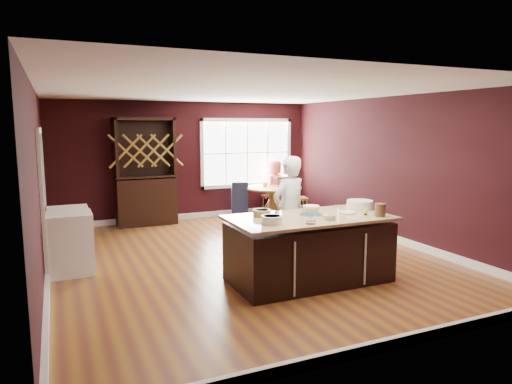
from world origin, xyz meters
TOP-DOWN VIEW (x-y plane):
  - room_shell at (0.00, 0.00)m, footprint 7.00×7.00m
  - window at (1.50, 3.47)m, footprint 2.36×0.10m
  - doorway at (-2.97, 0.60)m, footprint 0.08×1.26m
  - kitchen_island at (0.39, -1.41)m, footprint 2.24×1.17m
  - dining_table at (1.82, 2.64)m, footprint 1.30×1.30m
  - baker at (0.47, -0.66)m, footprint 0.71×0.57m
  - layer_cake at (0.46, -1.33)m, footprint 0.32×0.32m
  - bowl_blue at (-0.29, -1.64)m, footprint 0.27×0.27m
  - bowl_yellow at (-0.21, -1.15)m, footprint 0.25×0.25m
  - bowl_pink at (0.16, -1.84)m, footprint 0.13×0.13m
  - bowl_olive at (0.51, -1.71)m, footprint 0.17×0.17m
  - drinking_glass at (0.80, -1.45)m, footprint 0.07×0.07m
  - dinner_plate at (0.99, -1.42)m, footprint 0.27×0.27m
  - white_tub at (1.36, -1.24)m, footprint 0.39×0.39m
  - stoneware_crock at (1.28, -1.81)m, footprint 0.15×0.15m
  - toy_figurine at (1.14, -1.67)m, footprint 0.05×0.05m
  - rug at (1.82, 2.64)m, footprint 2.23×1.77m
  - chair_east at (2.54, 2.72)m, footprint 0.46×0.48m
  - chair_south at (1.76, 1.85)m, footprint 0.56×0.54m
  - chair_north at (2.15, 3.41)m, footprint 0.51×0.50m
  - seated_woman at (2.11, 3.15)m, footprint 0.78×0.73m
  - high_chair at (1.09, 2.92)m, footprint 0.47×0.47m
  - toddler at (1.07, 2.99)m, footprint 0.18×0.14m
  - table_plate at (2.05, 2.49)m, footprint 0.19×0.19m
  - table_cup at (1.67, 2.79)m, footprint 0.14×0.14m
  - hutch at (-1.00, 3.22)m, footprint 1.27×0.53m
  - washer at (-2.64, 0.28)m, footprint 0.62×0.60m
  - dryer at (-2.64, 0.92)m, footprint 0.60×0.58m

SIDE VIEW (x-z plane):
  - rug at x=1.82m, z-range 0.00..0.01m
  - dryer at x=-2.64m, z-range 0.00..0.87m
  - kitchen_island at x=0.39m, z-range -0.02..0.90m
  - washer at x=-2.64m, z-range 0.00..0.90m
  - high_chair at x=1.09m, z-range 0.00..0.92m
  - chair_north at x=2.15m, z-range 0.00..0.94m
  - chair_east at x=2.54m, z-range 0.00..0.95m
  - chair_south at x=1.76m, z-range 0.00..1.06m
  - dining_table at x=1.82m, z-range 0.16..0.91m
  - seated_woman at x=2.11m, z-range 0.00..1.34m
  - table_plate at x=2.05m, z-range 0.75..0.76m
  - table_cup at x=1.67m, z-range 0.75..0.85m
  - toddler at x=1.07m, z-range 0.68..0.94m
  - baker at x=0.47m, z-range 0.00..1.70m
  - dinner_plate at x=0.99m, z-range 0.92..0.94m
  - bowl_pink at x=0.16m, z-range 0.92..0.97m
  - bowl_olive at x=0.51m, z-range 0.92..0.98m
  - toy_figurine at x=1.14m, z-range 0.92..1.00m
  - bowl_yellow at x=-0.21m, z-range 0.92..1.01m
  - bowl_blue at x=-0.29m, z-range 0.92..1.02m
  - layer_cake at x=0.46m, z-range 0.92..1.05m
  - white_tub at x=1.36m, z-range 0.92..1.05m
  - drinking_glass at x=0.80m, z-range 0.92..1.05m
  - stoneware_crock at x=1.28m, z-range 0.92..1.10m
  - doorway at x=-2.97m, z-range -0.04..2.09m
  - hutch at x=-1.00m, z-range 0.00..2.33m
  - room_shell at x=0.00m, z-range -2.15..4.85m
  - window at x=1.50m, z-range 0.67..2.33m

